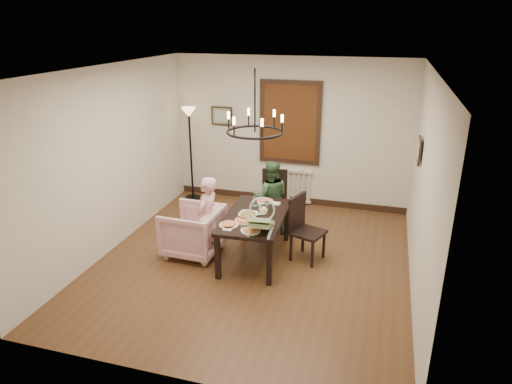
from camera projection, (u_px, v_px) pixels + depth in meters
The scene contains 17 objects.
room_shell at pixel (260, 165), 6.67m from camera, with size 4.51×5.00×2.81m.
dining_table at pixel (255, 220), 6.73m from camera, with size 0.92×1.55×0.71m.
chair_far at pixel (273, 200), 7.84m from camera, with size 0.44×0.44×1.00m, color black, non-canonical shape.
chair_right at pixel (308, 229), 6.73m from camera, with size 0.44×0.44×1.00m, color black, non-canonical shape.
armchair at pixel (193, 231), 6.95m from camera, with size 0.81×0.83×0.75m, color beige.
elderly_woman at pixel (208, 226), 6.76m from camera, with size 0.39×0.26×1.07m, color #EAA5A7.
seated_man at pixel (270, 203), 7.62m from camera, with size 0.51×0.40×1.04m, color #385E38.
baby_bouncer at pixel (261, 220), 6.13m from camera, with size 0.37×0.50×0.33m, color #B5D693, non-canonical shape.
salad_bowl at pixel (248, 215), 6.59m from camera, with size 0.34×0.34×0.08m, color white.
pizza_platter at pixel (246, 220), 6.49m from camera, with size 0.31×0.31×0.04m, color tan.
drinking_glass at pixel (264, 209), 6.70m from camera, with size 0.08×0.08×0.15m, color silver.
window_blinds at pixel (290, 123), 8.48m from camera, with size 1.00×0.03×1.40m, color #583211.
radiator at pixel (289, 185), 8.94m from camera, with size 0.92×0.12×0.62m, color silver, non-canonical shape.
picture_back at pixel (222, 116), 8.82m from camera, with size 0.42×0.03×0.36m, color black.
picture_right at pixel (419, 150), 6.49m from camera, with size 0.42×0.03×0.36m, color black.
floor_lamp at pixel (191, 155), 8.94m from camera, with size 0.30×0.30×1.80m, color black, non-canonical shape.
chandelier at pixel (255, 132), 6.26m from camera, with size 0.80×0.80×0.04m, color black.
Camera 1 is at (1.71, -5.78, 3.39)m, focal length 32.00 mm.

